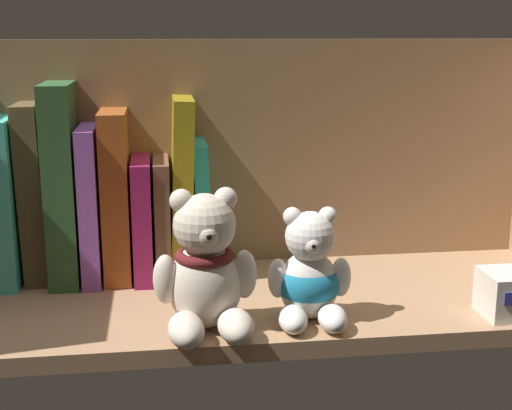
# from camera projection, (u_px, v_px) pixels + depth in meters

# --- Properties ---
(shelf_board) EXTENTS (0.77, 0.27, 0.02)m
(shelf_board) POSITION_uv_depth(u_px,v_px,m) (257.00, 303.00, 0.87)
(shelf_board) COLOR #A87F5B
(shelf_board) RESTS_ON ground
(shelf_back_panel) EXTENTS (0.79, 0.01, 0.32)m
(shelf_back_panel) POSITION_uv_depth(u_px,v_px,m) (243.00, 160.00, 0.97)
(shelf_back_panel) COLOR #8C6848
(shelf_back_panel) RESTS_ON ground
(book_2) EXTENTS (0.03, 0.14, 0.21)m
(book_2) POSITION_uv_depth(u_px,v_px,m) (9.00, 198.00, 0.91)
(book_2) COLOR #47C2B3
(book_2) RESTS_ON shelf_board
(book_3) EXTENTS (0.03, 0.10, 0.22)m
(book_3) POSITION_uv_depth(u_px,v_px,m) (36.00, 191.00, 0.91)
(book_3) COLOR brown
(book_3) RESTS_ON shelf_board
(book_4) EXTENTS (0.04, 0.15, 0.25)m
(book_4) POSITION_uv_depth(u_px,v_px,m) (65.00, 181.00, 0.91)
(book_4) COLOR #2F592E
(book_4) RESTS_ON shelf_board
(book_5) EXTENTS (0.02, 0.15, 0.19)m
(book_5) POSITION_uv_depth(u_px,v_px,m) (92.00, 200.00, 0.92)
(book_5) COLOR #9A55BA
(book_5) RESTS_ON shelf_board
(book_6) EXTENTS (0.03, 0.13, 0.21)m
(book_6) POSITION_uv_depth(u_px,v_px,m) (117.00, 193.00, 0.92)
(book_6) COLOR #A54F1E
(book_6) RESTS_ON shelf_board
(book_7) EXTENTS (0.02, 0.15, 0.15)m
(book_7) POSITION_uv_depth(u_px,v_px,m) (143.00, 215.00, 0.93)
(book_7) COLOR #8D1A51
(book_7) RESTS_ON shelf_board
(book_8) EXTENTS (0.02, 0.14, 0.15)m
(book_8) POSITION_uv_depth(u_px,v_px,m) (162.00, 214.00, 0.94)
(book_8) COLOR brown
(book_8) RESTS_ON shelf_board
(book_9) EXTENTS (0.03, 0.14, 0.23)m
(book_9) POSITION_uv_depth(u_px,v_px,m) (181.00, 185.00, 0.93)
(book_9) COLOR #9C8718
(book_9) RESTS_ON shelf_board
(book_10) EXTENTS (0.02, 0.12, 0.17)m
(book_10) POSITION_uv_depth(u_px,v_px,m) (201.00, 205.00, 0.94)
(book_10) COLOR #2ECEBB
(book_10) RESTS_ON shelf_board
(teddy_bear_larger) EXTENTS (0.11, 0.11, 0.15)m
(teddy_bear_larger) POSITION_uv_depth(u_px,v_px,m) (206.00, 271.00, 0.75)
(teddy_bear_larger) COLOR beige
(teddy_bear_larger) RESTS_ON shelf_board
(teddy_bear_smaller) EXTENTS (0.09, 0.10, 0.13)m
(teddy_bear_smaller) POSITION_uv_depth(u_px,v_px,m) (310.00, 276.00, 0.78)
(teddy_bear_smaller) COLOR white
(teddy_bear_smaller) RESTS_ON shelf_board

